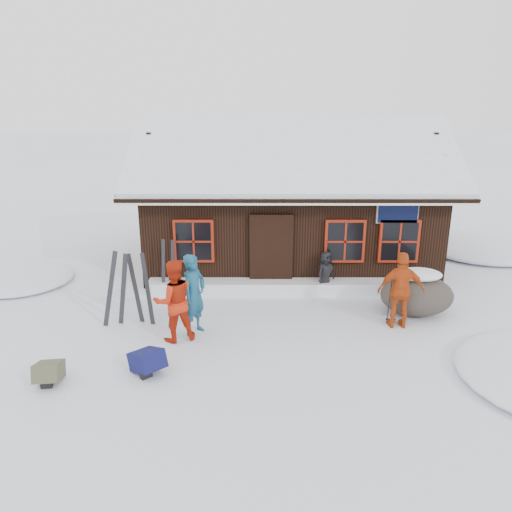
# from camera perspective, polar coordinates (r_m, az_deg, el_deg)

# --- Properties ---
(ground) EXTENTS (120.00, 120.00, 0.00)m
(ground) POSITION_cam_1_polar(r_m,az_deg,el_deg) (11.09, -2.69, -8.56)
(ground) COLOR white
(ground) RESTS_ON ground
(mountain_hut) EXTENTS (8.90, 6.09, 4.42)m
(mountain_hut) POSITION_cam_1_polar(r_m,az_deg,el_deg) (15.30, 3.76, 5.20)
(mountain_hut) COLOR black
(mountain_hut) RESTS_ON ground
(snow_drift) EXTENTS (7.60, 0.60, 0.35)m
(snow_drift) POSITION_cam_1_polar(r_m,az_deg,el_deg) (13.10, 4.35, -3.46)
(snow_drift) COLOR white
(snow_drift) RESTS_ON ground
(snow_mounds) EXTENTS (20.60, 13.20, 0.48)m
(snow_mounds) POSITION_cam_1_polar(r_m,az_deg,el_deg) (12.82, 5.13, -4.81)
(snow_mounds) COLOR white
(snow_mounds) RESTS_ON ground
(skier_teal) EXTENTS (0.69, 0.78, 1.78)m
(skier_teal) POSITION_cam_1_polar(r_m,az_deg,el_deg) (10.73, -7.09, -4.40)
(skier_teal) COLOR navy
(skier_teal) RESTS_ON ground
(skier_orange_left) EXTENTS (1.04, 0.94, 1.76)m
(skier_orange_left) POSITION_cam_1_polar(r_m,az_deg,el_deg) (10.50, -9.39, -5.09)
(skier_orange_left) COLOR red
(skier_orange_left) RESTS_ON ground
(skier_orange_right) EXTENTS (1.03, 0.45, 1.74)m
(skier_orange_right) POSITION_cam_1_polar(r_m,az_deg,el_deg) (11.38, 16.24, -3.80)
(skier_orange_right) COLOR #BD4313
(skier_orange_right) RESTS_ON ground
(skier_crouched) EXTENTS (0.66, 0.65, 1.14)m
(skier_crouched) POSITION_cam_1_polar(r_m,az_deg,el_deg) (13.00, 7.93, -1.89)
(skier_crouched) COLOR black
(skier_crouched) RESTS_ON ground
(boulder) EXTENTS (1.70, 1.27, 0.99)m
(boulder) POSITION_cam_1_polar(r_m,az_deg,el_deg) (12.30, 17.91, -4.15)
(boulder) COLOR #463F38
(boulder) RESTS_ON ground
(ski_pair_left) EXTENTS (0.72, 0.24, 1.78)m
(ski_pair_left) POSITION_cam_1_polar(r_m,az_deg,el_deg) (11.44, -15.64, -3.74)
(ski_pair_left) COLOR black
(ski_pair_left) RESTS_ON ground
(ski_pair_mid) EXTENTS (0.55, 0.17, 1.71)m
(ski_pair_mid) POSITION_cam_1_polar(r_m,az_deg,el_deg) (11.43, -12.94, -3.77)
(ski_pair_mid) COLOR black
(ski_pair_mid) RESTS_ON ground
(ski_pair_right) EXTENTS (0.41, 0.11, 1.53)m
(ski_pair_right) POSITION_cam_1_polar(r_m,az_deg,el_deg) (12.95, -10.02, -1.40)
(ski_pair_right) COLOR black
(ski_pair_right) RESTS_ON ground
(ski_poles) EXTENTS (0.22, 0.11, 1.23)m
(ski_poles) POSITION_cam_1_polar(r_m,az_deg,el_deg) (11.64, 15.33, -4.78)
(ski_poles) COLOR black
(ski_poles) RESTS_ON ground
(backpack_blue) EXTENTS (0.79, 0.81, 0.35)m
(backpack_blue) POSITION_cam_1_polar(r_m,az_deg,el_deg) (9.70, -12.29, -12.00)
(backpack_blue) COLOR #101246
(backpack_blue) RESTS_ON ground
(backpack_olive) EXTENTS (0.51, 0.63, 0.32)m
(backpack_olive) POSITION_cam_1_polar(r_m,az_deg,el_deg) (9.92, -22.54, -12.46)
(backpack_olive) COLOR #494B35
(backpack_olive) RESTS_ON ground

